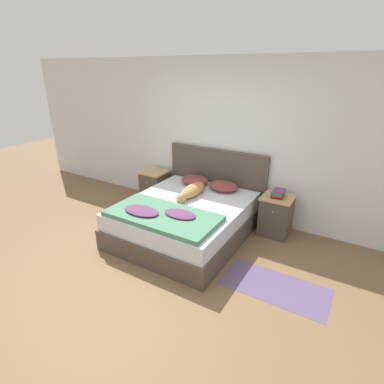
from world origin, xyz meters
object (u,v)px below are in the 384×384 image
object	(u,v)px
nightstand_left	(155,187)
dog	(192,191)
pillow_left	(195,180)
nightstand_right	(276,215)
pillow_right	(223,186)
bed	(185,219)
book_stack	(278,193)

from	to	relation	value
nightstand_left	dog	world-z (taller)	dog
nightstand_left	pillow_left	distance (m)	0.93
nightstand_left	nightstand_right	xyz separation A→B (m)	(2.29, 0.00, 0.00)
pillow_left	dog	size ratio (longest dim) A/B	0.58
nightstand_left	pillow_right	distance (m)	1.44
bed	book_stack	bearing A→B (deg)	32.68
pillow_right	book_stack	bearing A→B (deg)	0.44
nightstand_right	pillow_right	bearing A→B (deg)	-178.32
nightstand_left	book_stack	xyz separation A→B (m)	(2.29, -0.02, 0.36)
bed	dog	xyz separation A→B (m)	(-0.04, 0.25, 0.36)
bed	nightstand_right	world-z (taller)	nightstand_right
dog	bed	bearing A→B (deg)	-80.75
pillow_left	book_stack	size ratio (longest dim) A/B	2.18
nightstand_right	pillow_right	xyz separation A→B (m)	(-0.88, -0.03, 0.30)
dog	book_stack	bearing A→B (deg)	22.05
pillow_left	pillow_right	distance (m)	0.54
bed	dog	world-z (taller)	dog
pillow_left	nightstand_left	bearing A→B (deg)	178.32
nightstand_right	book_stack	size ratio (longest dim) A/B	2.82
nightstand_left	nightstand_right	world-z (taller)	same
nightstand_right	book_stack	bearing A→B (deg)	-83.11
nightstand_right	bed	bearing A→B (deg)	-146.60
nightstand_left	pillow_right	bearing A→B (deg)	-1.04
bed	pillow_right	distance (m)	0.85
nightstand_right	pillow_left	xyz separation A→B (m)	(-1.41, -0.03, 0.30)
bed	pillow_right	size ratio (longest dim) A/B	4.12
pillow_left	pillow_right	bearing A→B (deg)	0.00
bed	dog	distance (m)	0.44
bed	pillow_right	bearing A→B (deg)	69.83
nightstand_right	nightstand_left	bearing A→B (deg)	180.00
nightstand_right	dog	xyz separation A→B (m)	(-1.19, -0.50, 0.32)
nightstand_right	pillow_right	distance (m)	0.93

